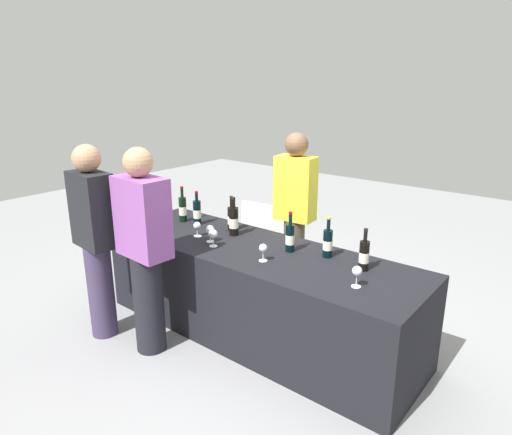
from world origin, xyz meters
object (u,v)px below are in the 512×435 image
Objects in this scene: wine_bottle_5 at (328,243)px; guest_0 at (95,236)px; wine_bottle_2 at (232,218)px; wine_glass_0 at (197,226)px; wine_bottle_1 at (197,212)px; server_pouring at (295,211)px; wine_bottle_3 at (234,221)px; guest_1 at (144,247)px; wine_bottle_4 at (290,237)px; wine_glass_2 at (213,235)px; wine_bottle_0 at (183,209)px; wine_glass_4 at (357,272)px; wine_bottle_6 at (364,255)px; wine_glass_3 at (263,249)px; wine_glass_1 at (210,230)px; menu_board at (263,237)px.

guest_0 is at bearing -146.47° from wine_bottle_5.
wine_glass_0 is (-0.11, -0.31, -0.02)m from wine_bottle_2.
server_pouring is (0.65, 0.59, 0.00)m from wine_bottle_1.
guest_0 is (-0.61, -0.91, -0.02)m from wine_bottle_3.
wine_bottle_4 is at bearing 50.57° from guest_1.
wine_bottle_1 is at bearing 147.80° from wine_glass_2.
wine_glass_4 is (1.88, -0.25, -0.02)m from wine_bottle_0.
guest_0 is at bearing -152.72° from wine_bottle_6.
wine_bottle_3 is 0.21× the size of guest_1.
guest_0 is (-0.40, -0.69, 0.01)m from wine_glass_0.
wine_bottle_6 is (1.62, -0.00, -0.00)m from wine_bottle_1.
wine_bottle_1 is 0.33m from wine_glass_0.
wine_glass_3 is 1.31m from guest_0.
wine_bottle_4 reaches higher than wine_glass_2.
server_pouring is at bearing 63.10° from wine_glass_0.
server_pouring reaches higher than wine_glass_0.
wine_glass_4 reaches higher than wine_glass_3.
wine_bottle_5 reaches higher than wine_bottle_6.
wine_glass_1 is at bearing -78.89° from wine_bottle_2.
wine_bottle_3 is at bearing -175.63° from wine_bottle_5.
wine_bottle_1 is (0.17, 0.02, -0.00)m from wine_bottle_0.
wine_bottle_0 is 2.37× the size of wine_glass_1.
wine_glass_4 is at bearing -9.04° from wine_bottle_1.
wine_bottle_0 is at bearing -173.39° from wine_bottle_1.
wine_bottle_4 reaches higher than wine_bottle_1.
guest_1 is (-0.72, -0.79, -0.02)m from wine_bottle_4.
wine_bottle_4 is at bearing -177.36° from wine_bottle_6.
wine_glass_1 is 1.30m from wine_glass_4.
wine_bottle_0 reaches higher than wine_bottle_1.
wine_bottle_3 is 1.29m from wine_glass_4.
wine_bottle_0 is at bearing 166.12° from wine_glass_3.
wine_glass_3 is at bearing -131.68° from wine_bottle_5.
guest_1 is (-1.00, -0.87, -0.01)m from wine_bottle_5.
wine_glass_4 is at bearing 134.51° from server_pouring.
wine_bottle_4 is 0.82m from wine_glass_0.
wine_glass_2 is at bearing -76.51° from menu_board.
wine_bottle_2 is 0.99× the size of wine_bottle_5.
guest_0 is at bearing -120.18° from wine_glass_0.
wine_glass_4 is at bearing -14.28° from wine_bottle_2.
guest_1 is (0.47, 0.10, -0.01)m from guest_0.
wine_glass_0 is at bearing -27.62° from wine_bottle_0.
guest_0 is at bearing -160.84° from wine_glass_4.
wine_bottle_5 is 1.11m from wine_glass_0.
wine_bottle_2 is at bearing -76.90° from menu_board.
guest_1 is at bearing -132.46° from wine_bottle_4.
wine_glass_2 is (0.50, -0.32, -0.02)m from wine_bottle_1.
wine_bottle_5 is at bearing 134.42° from server_pouring.
wine_bottle_1 is 0.20× the size of guest_1.
wine_bottle_0 is 0.62m from wine_bottle_3.
server_pouring is (0.42, 0.82, 0.03)m from wine_glass_0.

